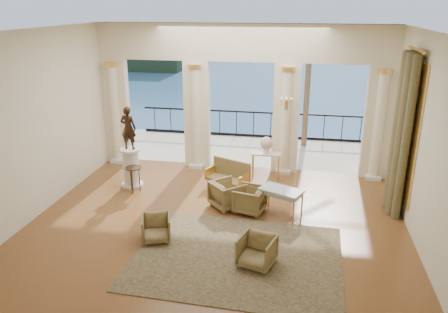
% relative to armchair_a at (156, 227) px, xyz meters
% --- Properties ---
extents(floor, '(9.00, 9.00, 0.00)m').
position_rel_armchair_a_xyz_m(floor, '(1.18, 1.01, -0.32)').
color(floor, '#4B2412').
rests_on(floor, ground).
extents(room_walls, '(9.00, 9.00, 9.00)m').
position_rel_armchair_a_xyz_m(room_walls, '(1.18, -0.10, 2.56)').
color(room_walls, white).
rests_on(room_walls, ground).
extents(arcade, '(9.00, 0.56, 4.50)m').
position_rel_armchair_a_xyz_m(arcade, '(1.18, 4.83, 2.26)').
color(arcade, '#F9F0C5').
rests_on(arcade, ground).
extents(terrace, '(10.00, 3.60, 0.10)m').
position_rel_armchair_a_xyz_m(terrace, '(1.18, 6.81, -0.37)').
color(terrace, '#BDB39C').
rests_on(terrace, ground).
extents(balustrade, '(9.00, 0.06, 1.03)m').
position_rel_armchair_a_xyz_m(balustrade, '(1.18, 8.41, 0.09)').
color(balustrade, black).
rests_on(balustrade, terrace).
extents(palm_tree, '(2.00, 2.00, 4.50)m').
position_rel_armchair_a_xyz_m(palm_tree, '(3.18, 7.61, 3.77)').
color(palm_tree, '#4C3823').
rests_on(palm_tree, terrace).
extents(headland, '(22.00, 18.00, 6.00)m').
position_rel_armchair_a_xyz_m(headland, '(-28.82, 71.01, -3.32)').
color(headland, black).
rests_on(headland, sea).
extents(sea, '(160.00, 160.00, 0.00)m').
position_rel_armchair_a_xyz_m(sea, '(1.18, 61.01, -6.32)').
color(sea, '#2B6295').
rests_on(sea, ground).
extents(curtain, '(0.33, 1.40, 4.09)m').
position_rel_armchair_a_xyz_m(curtain, '(5.46, 2.51, 1.70)').
color(curtain, '#4A4928').
rests_on(curtain, ground).
extents(window_frame, '(0.04, 1.60, 3.40)m').
position_rel_armchair_a_xyz_m(window_frame, '(5.65, 2.51, 1.78)').
color(window_frame, '#E7B04C').
rests_on(window_frame, room_walls).
extents(wall_sconce, '(0.30, 0.11, 0.33)m').
position_rel_armchair_a_xyz_m(wall_sconce, '(2.58, 4.52, 1.90)').
color(wall_sconce, '#E7B04C').
rests_on(wall_sconce, arcade).
extents(rug, '(4.40, 3.47, 0.02)m').
position_rel_armchair_a_xyz_m(rug, '(1.90, -0.38, -0.31)').
color(rug, '#2D2F19').
rests_on(rug, ground).
extents(armchair_a, '(0.78, 0.76, 0.65)m').
position_rel_armchair_a_xyz_m(armchair_a, '(0.00, 0.00, 0.00)').
color(armchair_a, '#4B3D21').
rests_on(armchair_a, ground).
extents(armchair_b, '(0.83, 0.80, 0.70)m').
position_rel_armchair_a_xyz_m(armchair_b, '(2.33, -0.59, 0.03)').
color(armchair_b, '#4B3D21').
rests_on(armchair_b, ground).
extents(armchair_c, '(0.83, 0.86, 0.74)m').
position_rel_armchair_a_xyz_m(armchair_c, '(1.87, 1.78, 0.05)').
color(armchair_c, '#4B3D21').
rests_on(armchair_c, ground).
extents(armchair_d, '(1.03, 1.04, 0.78)m').
position_rel_armchair_a_xyz_m(armchair_d, '(1.28, 1.96, 0.07)').
color(armchair_d, '#4B3D21').
rests_on(armchair_d, ground).
extents(settee, '(1.35, 0.99, 0.82)m').
position_rel_armchair_a_xyz_m(settee, '(1.10, 3.18, 0.08)').
color(settee, '#4B3D21').
rests_on(settee, ground).
extents(game_table, '(1.17, 0.94, 0.71)m').
position_rel_armchair_a_xyz_m(game_table, '(2.67, 1.73, 0.31)').
color(game_table, '#9EB2C3').
rests_on(game_table, ground).
extents(pedestal, '(0.62, 0.62, 1.14)m').
position_rel_armchair_a_xyz_m(pedestal, '(-1.69, 2.81, 0.23)').
color(pedestal, silver).
rests_on(pedestal, ground).
extents(statue, '(0.46, 0.32, 1.22)m').
position_rel_armchair_a_xyz_m(statue, '(-1.69, 2.81, 1.43)').
color(statue, black).
rests_on(statue, pedestal).
extents(console_table, '(0.88, 0.36, 0.83)m').
position_rel_armchair_a_xyz_m(console_table, '(2.07, 4.06, 0.36)').
color(console_table, silver).
rests_on(console_table, ground).
extents(urn, '(0.38, 0.38, 0.50)m').
position_rel_armchair_a_xyz_m(urn, '(2.07, 4.06, 0.79)').
color(urn, white).
rests_on(urn, console_table).
extents(side_table, '(0.45, 0.45, 0.74)m').
position_rel_armchair_a_xyz_m(side_table, '(-1.47, 2.44, 0.31)').
color(side_table, black).
rests_on(side_table, ground).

